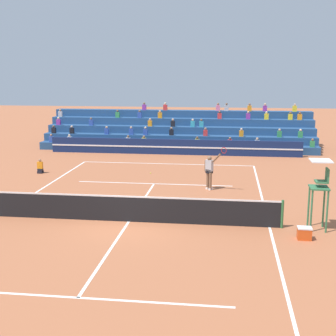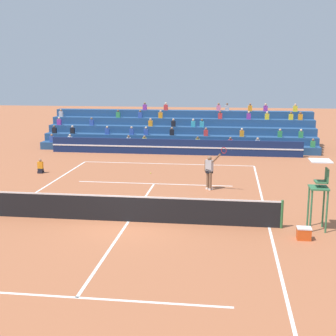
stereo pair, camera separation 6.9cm
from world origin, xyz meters
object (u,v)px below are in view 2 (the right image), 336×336
Objects in this scene: tennis_player at (210,171)px; tennis_ball at (151,173)px; ball_kid_courtside at (40,167)px; equipment_cooler at (304,233)px; umpire_chair at (320,185)px.

tennis_player is 4.94m from tennis_ball.
tennis_player reaches higher than ball_kid_courtside.
tennis_ball is (-3.56, 3.29, -0.95)m from tennis_player.
tennis_ball is at bearing 137.28° from tennis_player.
tennis_ball is at bearing 125.74° from equipment_cooler.
ball_kid_courtside is 1.69× the size of equipment_cooler.
ball_kid_courtside is 6.49m from tennis_ball.
tennis_ball is at bearing 131.62° from umpire_chair.
umpire_chair is 3.16× the size of ball_kid_courtside.
equipment_cooler is (-0.67, -1.15, -1.49)m from umpire_chair.
umpire_chair is at bearing -52.27° from tennis_player.
umpire_chair is 2.00m from equipment_cooler.
tennis_ball is (-7.87, 8.86, -1.68)m from umpire_chair.
tennis_player reaches higher than equipment_cooler.
umpire_chair reaches higher than tennis_player.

